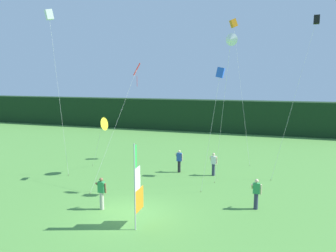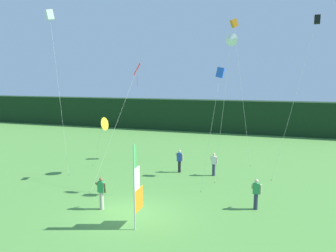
{
  "view_description": "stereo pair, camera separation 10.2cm",
  "coord_description": "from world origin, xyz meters",
  "px_view_note": "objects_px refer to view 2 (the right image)",
  "views": [
    {
      "loc": [
        6.54,
        -14.48,
        6.9
      ],
      "look_at": [
        0.8,
        3.72,
        4.1
      ],
      "focal_mm": 34.33,
      "sensor_mm": 36.0,
      "label": 1
    },
    {
      "loc": [
        6.64,
        -14.45,
        6.9
      ],
      "look_at": [
        0.8,
        3.72,
        4.1
      ],
      "focal_mm": 34.33,
      "sensor_mm": 36.0,
      "label": 2
    }
  ],
  "objects_px": {
    "person_far_right": "(256,193)",
    "kite_black_box_1": "(317,21)",
    "kite_orange_box_6": "(234,24)",
    "kite_white_box_0": "(50,16)",
    "person_near_banner": "(101,192)",
    "kite_red_diamond_5": "(135,76)",
    "kite_blue_box_2": "(220,73)",
    "kite_yellow_delta_4": "(103,124)",
    "person_far_left": "(179,160)",
    "kite_white_delta_3": "(231,40)",
    "person_mid_field": "(214,164)",
    "banner_flag": "(137,187)"
  },
  "relations": [
    {
      "from": "person_near_banner",
      "to": "person_far_left",
      "type": "distance_m",
      "value": 8.15
    },
    {
      "from": "person_mid_field",
      "to": "person_near_banner",
      "type": "bearing_deg",
      "value": -120.76
    },
    {
      "from": "person_near_banner",
      "to": "kite_orange_box_6",
      "type": "height_order",
      "value": "kite_orange_box_6"
    },
    {
      "from": "person_mid_field",
      "to": "person_far_right",
      "type": "bearing_deg",
      "value": -59.18
    },
    {
      "from": "banner_flag",
      "to": "kite_orange_box_6",
      "type": "xyz_separation_m",
      "value": [
        2.58,
        14.5,
        9.41
      ]
    },
    {
      "from": "banner_flag",
      "to": "kite_red_diamond_5",
      "type": "height_order",
      "value": "kite_red_diamond_5"
    },
    {
      "from": "person_far_left",
      "to": "kite_white_delta_3",
      "type": "xyz_separation_m",
      "value": [
        3.94,
        -3.27,
        8.18
      ]
    },
    {
      "from": "person_mid_field",
      "to": "person_far_left",
      "type": "height_order",
      "value": "person_far_left"
    },
    {
      "from": "person_far_right",
      "to": "kite_black_box_1",
      "type": "relative_size",
      "value": 0.15
    },
    {
      "from": "person_far_right",
      "to": "kite_red_diamond_5",
      "type": "distance_m",
      "value": 10.65
    },
    {
      "from": "banner_flag",
      "to": "kite_black_box_1",
      "type": "relative_size",
      "value": 0.36
    },
    {
      "from": "kite_orange_box_6",
      "to": "kite_white_box_0",
      "type": "bearing_deg",
      "value": -146.88
    },
    {
      "from": "kite_white_box_0",
      "to": "person_far_left",
      "type": "bearing_deg",
      "value": 16.01
    },
    {
      "from": "person_mid_field",
      "to": "person_far_right",
      "type": "xyz_separation_m",
      "value": [
        3.18,
        -5.33,
        0.0
      ]
    },
    {
      "from": "banner_flag",
      "to": "kite_black_box_1",
      "type": "distance_m",
      "value": 16.57
    },
    {
      "from": "kite_white_delta_3",
      "to": "kite_orange_box_6",
      "type": "height_order",
      "value": "kite_orange_box_6"
    },
    {
      "from": "person_mid_field",
      "to": "person_far_left",
      "type": "relative_size",
      "value": 0.98
    },
    {
      "from": "kite_yellow_delta_4",
      "to": "banner_flag",
      "type": "bearing_deg",
      "value": -51.58
    },
    {
      "from": "person_mid_field",
      "to": "person_far_right",
      "type": "height_order",
      "value": "person_far_right"
    },
    {
      "from": "banner_flag",
      "to": "person_near_banner",
      "type": "bearing_deg",
      "value": 152.99
    },
    {
      "from": "kite_yellow_delta_4",
      "to": "person_far_right",
      "type": "bearing_deg",
      "value": -17.33
    },
    {
      "from": "kite_blue_box_2",
      "to": "kite_white_delta_3",
      "type": "distance_m",
      "value": 2.02
    },
    {
      "from": "person_far_right",
      "to": "kite_yellow_delta_4",
      "type": "height_order",
      "value": "kite_yellow_delta_4"
    },
    {
      "from": "kite_black_box_1",
      "to": "kite_red_diamond_5",
      "type": "xyz_separation_m",
      "value": [
        -11.38,
        -4.52,
        -3.62
      ]
    },
    {
      "from": "person_near_banner",
      "to": "kite_blue_box_2",
      "type": "relative_size",
      "value": 0.23
    },
    {
      "from": "kite_white_delta_3",
      "to": "kite_white_box_0",
      "type": "bearing_deg",
      "value": 176.71
    },
    {
      "from": "kite_white_delta_3",
      "to": "kite_yellow_delta_4",
      "type": "xyz_separation_m",
      "value": [
        -9.16,
        1.32,
        -5.42
      ]
    },
    {
      "from": "kite_white_box_0",
      "to": "kite_white_delta_3",
      "type": "xyz_separation_m",
      "value": [
        12.78,
        -0.74,
        -2.23
      ]
    },
    {
      "from": "kite_blue_box_2",
      "to": "kite_orange_box_6",
      "type": "bearing_deg",
      "value": 92.09
    },
    {
      "from": "kite_white_box_0",
      "to": "kite_white_delta_3",
      "type": "relative_size",
      "value": 1.24
    },
    {
      "from": "person_near_banner",
      "to": "kite_blue_box_2",
      "type": "bearing_deg",
      "value": 35.94
    },
    {
      "from": "person_far_right",
      "to": "kite_black_box_1",
      "type": "distance_m",
      "value": 12.73
    },
    {
      "from": "kite_blue_box_2",
      "to": "kite_yellow_delta_4",
      "type": "bearing_deg",
      "value": 167.64
    },
    {
      "from": "kite_black_box_1",
      "to": "kite_white_delta_3",
      "type": "height_order",
      "value": "kite_black_box_1"
    },
    {
      "from": "kite_red_diamond_5",
      "to": "person_far_left",
      "type": "bearing_deg",
      "value": 46.61
    },
    {
      "from": "person_mid_field",
      "to": "kite_white_delta_3",
      "type": "distance_m",
      "value": 8.92
    },
    {
      "from": "kite_white_box_0",
      "to": "kite_yellow_delta_4",
      "type": "bearing_deg",
      "value": 9.1
    },
    {
      "from": "person_near_banner",
      "to": "kite_red_diamond_5",
      "type": "xyz_separation_m",
      "value": [
        -0.31,
        5.35,
        6.19
      ]
    },
    {
      "from": "banner_flag",
      "to": "kite_blue_box_2",
      "type": "relative_size",
      "value": 0.54
    },
    {
      "from": "banner_flag",
      "to": "kite_black_box_1",
      "type": "xyz_separation_m",
      "value": [
        8.43,
        11.22,
        8.8
      ]
    },
    {
      "from": "kite_yellow_delta_4",
      "to": "kite_orange_box_6",
      "type": "height_order",
      "value": "kite_orange_box_6"
    },
    {
      "from": "person_near_banner",
      "to": "person_mid_field",
      "type": "bearing_deg",
      "value": 59.24
    },
    {
      "from": "kite_white_box_0",
      "to": "kite_black_box_1",
      "type": "height_order",
      "value": "kite_white_box_0"
    },
    {
      "from": "person_near_banner",
      "to": "kite_white_delta_3",
      "type": "height_order",
      "value": "kite_white_delta_3"
    },
    {
      "from": "person_far_left",
      "to": "kite_blue_box_2",
      "type": "height_order",
      "value": "kite_blue_box_2"
    },
    {
      "from": "banner_flag",
      "to": "kite_yellow_delta_4",
      "type": "relative_size",
      "value": 0.97
    },
    {
      "from": "person_far_left",
      "to": "person_near_banner",
      "type": "bearing_deg",
      "value": -104.84
    },
    {
      "from": "person_far_left",
      "to": "kite_white_delta_3",
      "type": "relative_size",
      "value": 0.18
    },
    {
      "from": "person_near_banner",
      "to": "kite_yellow_delta_4",
      "type": "distance_m",
      "value": 7.24
    },
    {
      "from": "person_mid_field",
      "to": "kite_red_diamond_5",
      "type": "xyz_separation_m",
      "value": [
        -4.97,
        -2.48,
        6.24
      ]
    }
  ]
}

